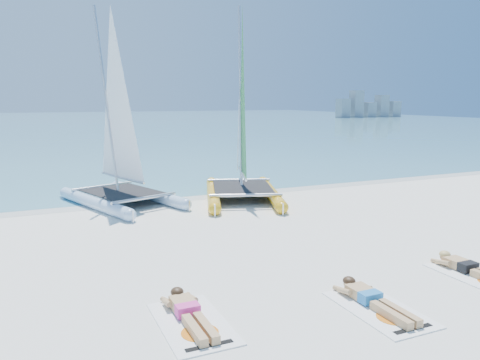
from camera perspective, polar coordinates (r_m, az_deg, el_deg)
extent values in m
plane|color=silver|center=(11.67, 1.85, -7.13)|extent=(140.00, 140.00, 0.00)
cube|color=#69A2AF|center=(73.28, -20.27, 6.58)|extent=(140.00, 115.00, 0.01)
cube|color=silver|center=(16.64, -6.42, -2.01)|extent=(140.00, 1.40, 0.01)
cube|color=#8E929C|center=(89.38, 12.45, 8.55)|extent=(2.00, 2.00, 3.50)
cube|color=#8E929C|center=(91.17, 14.01, 8.99)|extent=(2.00, 2.00, 5.00)
cube|color=#8E929C|center=(93.06, 15.45, 8.26)|extent=(2.00, 2.00, 2.80)
cube|color=#8E929C|center=(94.97, 16.89, 8.64)|extent=(2.00, 2.00, 4.20)
cube|color=#8E929C|center=(96.97, 18.23, 8.23)|extent=(2.00, 2.00, 3.00)
cylinder|color=#C2DBFF|center=(15.40, -17.35, -2.65)|extent=(1.80, 4.25, 0.39)
cone|color=#C2DBFF|center=(17.56, -20.79, -1.34)|extent=(0.53, 0.65, 0.37)
cylinder|color=#C2DBFF|center=(16.31, -11.19, -1.70)|extent=(1.80, 4.25, 0.39)
cone|color=#C2DBFF|center=(18.37, -15.18, -0.58)|extent=(0.53, 0.65, 0.37)
cube|color=black|center=(15.79, -14.21, -1.37)|extent=(2.56, 2.89, 0.03)
cylinder|color=silver|center=(16.19, -16.03, 9.51)|extent=(0.46, 1.11, 6.02)
cylinder|color=yellow|center=(16.05, -3.32, -1.70)|extent=(1.87, 4.39, 0.40)
cone|color=yellow|center=(18.49, -3.51, -0.16)|extent=(0.55, 0.67, 0.38)
cylinder|color=yellow|center=(16.22, 3.81, -1.58)|extent=(1.87, 4.39, 0.40)
cone|color=yellow|center=(18.64, 2.69, -0.07)|extent=(0.55, 0.67, 0.38)
cube|color=black|center=(16.06, 0.26, -0.83)|extent=(2.65, 2.98, 0.03)
cylinder|color=silver|center=(16.59, 0.03, 10.26)|extent=(0.48, 1.15, 6.21)
cube|color=white|center=(7.54, -5.82, -16.97)|extent=(1.00, 1.85, 0.02)
cube|color=tan|center=(7.86, -6.85, -14.92)|extent=(0.36, 0.55, 0.17)
cube|color=#ED379D|center=(7.69, -6.39, -15.48)|extent=(0.37, 0.22, 0.17)
cube|color=tan|center=(7.19, -4.87, -17.68)|extent=(0.31, 0.85, 0.13)
sphere|color=tan|center=(8.17, -7.65, -13.65)|extent=(0.21, 0.21, 0.21)
ellipsoid|color=#342113|center=(8.17, -7.67, -13.36)|extent=(0.22, 0.24, 0.15)
cube|color=white|center=(8.26, 16.60, -14.85)|extent=(1.00, 1.85, 0.02)
cube|color=tan|center=(8.52, 14.72, -13.18)|extent=(0.36, 0.55, 0.17)
cube|color=#2377BD|center=(8.38, 15.59, -13.59)|extent=(0.37, 0.22, 0.17)
cube|color=tan|center=(7.98, 18.41, -15.26)|extent=(0.31, 0.85, 0.13)
sphere|color=tan|center=(8.77, 13.19, -12.14)|extent=(0.21, 0.21, 0.21)
ellipsoid|color=#342113|center=(8.76, 13.16, -11.88)|extent=(0.22, 0.24, 0.15)
cube|color=white|center=(10.35, 26.98, -10.41)|extent=(1.00, 1.85, 0.02)
cube|color=tan|center=(10.57, 25.21, -9.23)|extent=(0.36, 0.55, 0.17)
cube|color=black|center=(10.45, 26.04, -9.48)|extent=(0.37, 0.22, 0.17)
sphere|color=tan|center=(10.79, 23.73, -8.52)|extent=(0.21, 0.21, 0.21)
ellipsoid|color=tan|center=(10.79, 23.70, -8.30)|extent=(0.22, 0.24, 0.15)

